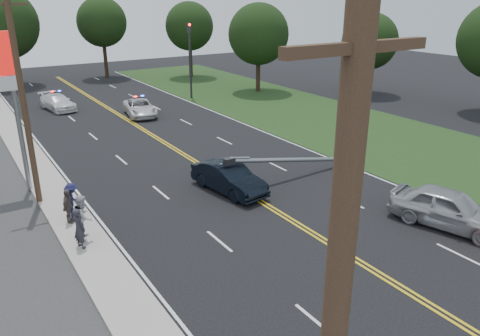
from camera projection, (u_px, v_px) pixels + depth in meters
ground at (354, 259)px, 18.05m from camera, size 120.00×120.00×0.00m
sidewalk at (67, 213)px, 21.67m from camera, size 1.80×70.00×0.12m
grass_verge at (388, 140)px, 32.75m from camera, size 12.00×80.00×0.01m
centerline_yellow at (223, 178)px, 25.93m from camera, size 0.36×80.00×0.00m
traffic_signal at (190, 54)px, 44.43m from camera, size 0.28×0.41×7.05m
fallen_streetlight at (305, 159)px, 26.15m from camera, size 9.36×0.44×1.91m
utility_pole_mid at (23, 101)px, 21.09m from camera, size 1.60×0.28×10.00m
tree_6 at (2, 23)px, 49.63m from camera, size 7.57×7.57×10.43m
tree_7 at (102, 22)px, 54.82m from camera, size 5.73×5.73×9.34m
tree_8 at (189, 26)px, 55.44m from camera, size 5.67×5.67×8.82m
tree_9 at (259, 34)px, 47.00m from camera, size 6.11×6.11×8.84m
tree_13 at (370, 41)px, 46.05m from camera, size 5.49×5.49×7.96m
crashed_sedan at (229, 178)px, 23.96m from camera, size 2.25×4.74×1.50m
waiting_sedan at (449, 208)px, 20.30m from camera, size 3.36×5.40×1.71m
emergency_a at (140, 108)px, 39.04m from camera, size 3.00×5.10×1.33m
emergency_b at (57, 102)px, 40.98m from camera, size 2.62×4.90×1.35m
bystander_a at (79, 228)px, 18.38m from camera, size 0.59×0.72×1.68m
bystander_b at (83, 217)px, 19.05m from camera, size 1.07×1.16×1.91m
bystander_c at (72, 200)px, 20.91m from camera, size 0.92×1.19×1.63m
bystander_d at (68, 206)px, 20.42m from camera, size 0.83×0.97×1.56m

